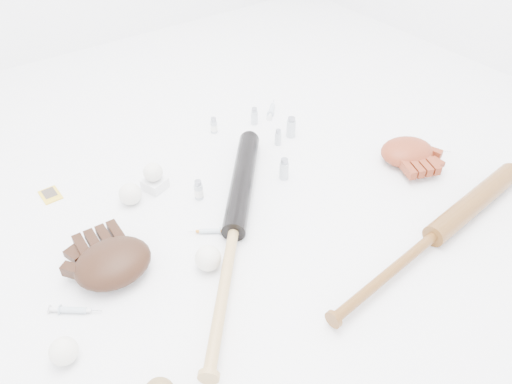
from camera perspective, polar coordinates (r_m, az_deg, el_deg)
bat_dark at (r=1.50m, az=-2.55°, el=-4.41°), size 0.72×0.81×0.07m
bat_wood at (r=1.57m, az=19.72°, el=-4.68°), size 0.96×0.16×0.07m
glove_dark at (r=1.45m, az=-16.04°, el=-7.75°), size 0.27×0.27×0.09m
glove_tan at (r=1.88m, az=16.89°, el=4.44°), size 0.30×0.30×0.08m
trading_card at (r=1.81m, az=-22.44°, el=-0.32°), size 0.06×0.08×0.00m
pedestal at (r=1.72m, az=-11.47°, el=0.89°), size 0.09×0.09×0.04m
baseball_on_pedestal at (r=1.69m, az=-11.69°, el=2.24°), size 0.06×0.06×0.06m
baseball_left at (r=1.32m, az=-21.13°, el=-16.60°), size 0.07×0.07×0.07m
baseball_upper at (r=1.67m, az=-14.19°, el=-0.23°), size 0.07×0.07×0.07m
baseball_mid at (r=1.42m, az=-5.51°, el=-7.55°), size 0.08×0.08×0.08m
syringe_0 at (r=1.42m, az=-20.16°, el=-12.55°), size 0.14×0.12×0.02m
syringe_1 at (r=1.54m, az=-5.31°, el=-4.47°), size 0.13×0.10×0.02m
syringe_2 at (r=2.11m, az=1.78°, el=9.40°), size 0.14×0.14×0.02m
syringe_3 at (r=1.97m, az=19.13°, el=4.65°), size 0.13×0.14×0.02m
vial_0 at (r=1.89m, az=2.54°, el=6.28°), size 0.02×0.02×0.06m
vial_1 at (r=1.97m, az=-4.85°, el=7.62°), size 0.03×0.03×0.07m
vial_2 at (r=1.72m, az=3.23°, el=2.67°), size 0.03×0.03×0.08m
vial_3 at (r=1.94m, az=4.03°, el=7.41°), size 0.04×0.04×0.08m
vial_4 at (r=1.65m, az=-6.58°, el=0.27°), size 0.03×0.03×0.07m
vial_5 at (r=2.01m, az=-0.19°, el=8.69°), size 0.03×0.03×0.07m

